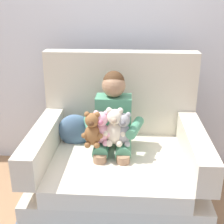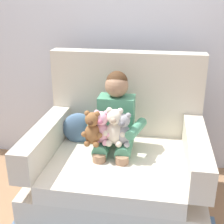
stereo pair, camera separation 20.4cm
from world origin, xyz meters
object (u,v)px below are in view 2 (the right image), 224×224
(seated_child, at_px, (115,123))
(plush_brown, at_px, (92,129))
(plush_grey, at_px, (123,130))
(plush_cream, at_px, (115,128))
(plush_pink, at_px, (102,128))
(armchair, at_px, (120,164))
(throw_pillow, at_px, (79,129))

(seated_child, relative_size, plush_brown, 3.30)
(plush_grey, distance_m, plush_cream, 0.06)
(plush_brown, bearing_deg, plush_pink, 50.27)
(plush_brown, bearing_deg, armchair, 60.47)
(plush_brown, bearing_deg, plush_cream, 34.06)
(seated_child, height_order, throw_pillow, seated_child)
(seated_child, distance_m, throw_pillow, 0.34)
(armchair, bearing_deg, plush_pink, -137.78)
(armchair, distance_m, seated_child, 0.33)
(plush_brown, bearing_deg, plush_grey, 31.25)
(armchair, xyz_separation_m, throw_pillow, (-0.34, 0.12, 0.21))
(throw_pillow, bearing_deg, plush_grey, -31.00)
(plush_cream, bearing_deg, throw_pillow, 152.56)
(seated_child, relative_size, plush_cream, 3.04)
(throw_pillow, bearing_deg, armchair, -20.09)
(armchair, height_order, plush_brown, armchair)
(armchair, xyz_separation_m, plush_brown, (-0.17, -0.13, 0.34))
(plush_grey, height_order, plush_pink, plush_pink)
(seated_child, bearing_deg, throw_pillow, 165.38)
(plush_cream, bearing_deg, plush_grey, 9.49)
(plush_pink, bearing_deg, plush_cream, -0.99)
(seated_child, height_order, plush_grey, seated_child)
(plush_brown, relative_size, plush_cream, 0.92)
(plush_grey, bearing_deg, armchair, 131.11)
(armchair, xyz_separation_m, plush_cream, (-0.02, -0.10, 0.35))
(plush_brown, distance_m, throw_pillow, 0.33)
(armchair, relative_size, throw_pillow, 4.63)
(plush_brown, height_order, plush_grey, plush_brown)
(armchair, bearing_deg, plush_cream, -102.21)
(seated_child, relative_size, throw_pillow, 3.17)
(seated_child, height_order, plush_pink, seated_child)
(plush_brown, bearing_deg, throw_pillow, 145.82)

